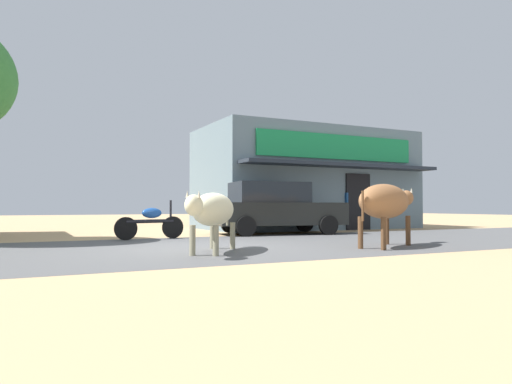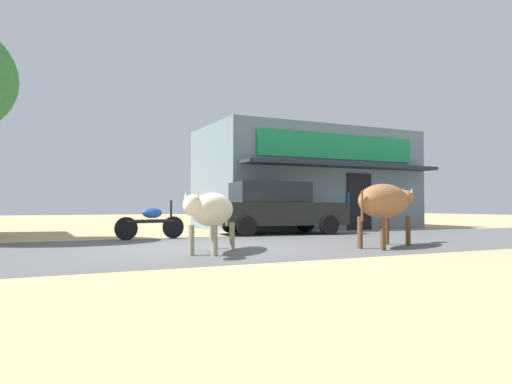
# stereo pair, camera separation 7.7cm
# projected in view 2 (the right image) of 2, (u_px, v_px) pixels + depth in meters

# --- Properties ---
(ground) EXTENTS (80.00, 80.00, 0.00)m
(ground) POSITION_uv_depth(u_px,v_px,m) (199.00, 247.00, 10.33)
(ground) COLOR tan
(asphalt_road) EXTENTS (72.00, 6.39, 0.00)m
(asphalt_road) POSITION_uv_depth(u_px,v_px,m) (199.00, 247.00, 10.33)
(asphalt_road) COLOR #555555
(asphalt_road) RESTS_ON ground
(storefront_right_club) EXTENTS (8.41, 5.31, 3.91)m
(storefront_right_club) POSITION_uv_depth(u_px,v_px,m) (307.00, 180.00, 19.42)
(storefront_right_club) COLOR slate
(storefront_right_club) RESTS_ON ground
(parked_hatchback_car) EXTENTS (4.31, 2.45, 1.64)m
(parked_hatchback_car) POSITION_uv_depth(u_px,v_px,m) (276.00, 208.00, 15.14)
(parked_hatchback_car) COLOR black
(parked_hatchback_car) RESTS_ON ground
(parked_motorcycle) EXTENTS (1.93, 0.36, 1.05)m
(parked_motorcycle) POSITION_uv_depth(u_px,v_px,m) (151.00, 222.00, 12.84)
(parked_motorcycle) COLOR black
(parked_motorcycle) RESTS_ON ground
(cow_near_brown) EXTENTS (1.95, 2.46, 1.15)m
(cow_near_brown) POSITION_uv_depth(u_px,v_px,m) (212.00, 210.00, 9.18)
(cow_near_brown) COLOR beige
(cow_near_brown) RESTS_ON ground
(cow_far_dark) EXTENTS (2.65, 1.66, 1.37)m
(cow_far_dark) POSITION_uv_depth(u_px,v_px,m) (386.00, 202.00, 10.42)
(cow_far_dark) COLOR #96623B
(cow_far_dark) RESTS_ON ground
(pedestrian_by_shop) EXTENTS (0.28, 0.61, 1.60)m
(pedestrian_by_shop) POSITION_uv_depth(u_px,v_px,m) (344.00, 205.00, 17.77)
(pedestrian_by_shop) COLOR #3F3F47
(pedestrian_by_shop) RESTS_ON ground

